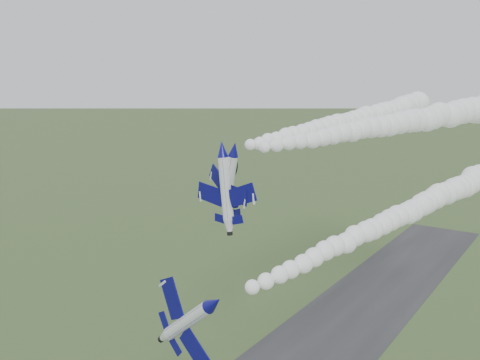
% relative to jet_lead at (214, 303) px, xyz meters
% --- Properties ---
extents(jet_lead, '(7.70, 14.09, 9.17)m').
position_rel_jet_lead_xyz_m(jet_lead, '(0.00, 0.00, 0.00)').
color(jet_lead, white).
extents(smoke_trail_jet_lead, '(17.89, 73.02, 4.80)m').
position_rel_jet_lead_xyz_m(smoke_trail_jet_lead, '(8.39, 39.66, 2.80)').
color(smoke_trail_jet_lead, white).
extents(jet_pair_left, '(11.97, 14.26, 3.58)m').
position_rel_jet_lead_xyz_m(jet_pair_left, '(-12.69, 19.21, 14.15)').
color(jet_pair_left, white).
extents(smoke_trail_jet_pair_left, '(15.73, 69.21, 5.64)m').
position_rel_jet_lead_xyz_m(smoke_trail_jet_pair_left, '(-7.91, 57.01, 16.09)').
color(smoke_trail_jet_pair_left, white).
extents(jet_pair_right, '(10.34, 12.28, 3.93)m').
position_rel_jet_lead_xyz_m(jet_pair_right, '(-10.91, 19.73, 14.20)').
color(jet_pair_right, white).
extents(smoke_trail_jet_pair_right, '(31.57, 64.67, 5.74)m').
position_rel_jet_lead_xyz_m(smoke_trail_jet_pair_right, '(3.64, 53.40, 16.56)').
color(smoke_trail_jet_pair_right, white).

